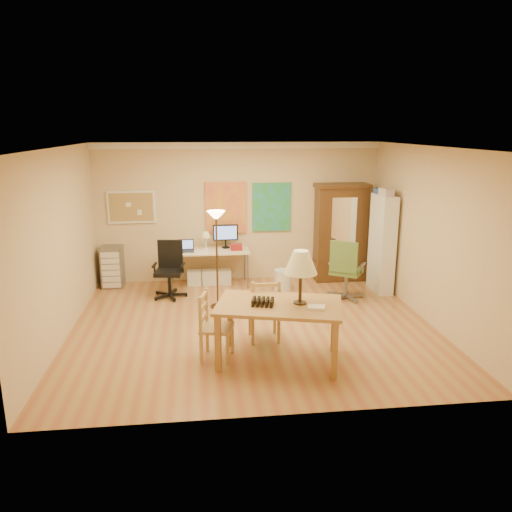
{
  "coord_description": "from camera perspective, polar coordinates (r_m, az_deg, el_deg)",
  "views": [
    {
      "loc": [
        -0.78,
        -7.15,
        2.97
      ],
      "look_at": [
        0.09,
        0.3,
        1.03
      ],
      "focal_mm": 35.0,
      "sensor_mm": 36.0,
      "label": 1
    }
  ],
  "objects": [
    {
      "name": "torchiere_lamp",
      "position": [
        8.21,
        -4.55,
        2.9
      ],
      "size": [
        0.3,
        0.3,
        1.65
      ],
      "color": "#452C1B",
      "rests_on": "floor"
    },
    {
      "name": "crown_molding",
      "position": [
        9.65,
        -2.04,
        12.53
      ],
      "size": [
        5.5,
        0.08,
        0.12
      ],
      "primitive_type": "cube",
      "color": "white",
      "rests_on": "floor"
    },
    {
      "name": "corkboard",
      "position": [
        9.82,
        -14.05,
        5.45
      ],
      "size": [
        0.9,
        0.04,
        0.62
      ],
      "primitive_type": "cube",
      "color": "tan",
      "rests_on": "floor"
    },
    {
      "name": "art_panel_left",
      "position": [
        9.76,
        -3.45,
        5.51
      ],
      "size": [
        0.8,
        0.04,
        1.0
      ],
      "primitive_type": "cube",
      "color": "yellow",
      "rests_on": "floor"
    },
    {
      "name": "computer_desk",
      "position": [
        9.65,
        -5.24,
        -0.86
      ],
      "size": [
        1.53,
        0.67,
        1.16
      ],
      "color": "beige",
      "rests_on": "floor"
    },
    {
      "name": "ladder_chair_back",
      "position": [
        7.13,
        0.97,
        -6.36
      ],
      "size": [
        0.43,
        0.41,
        0.92
      ],
      "color": "tan",
      "rests_on": "floor"
    },
    {
      "name": "floor",
      "position": [
        7.79,
        -0.38,
        -7.94
      ],
      "size": [
        5.5,
        5.5,
        0.0
      ],
      "primitive_type": "plane",
      "color": "#A7613B",
      "rests_on": "ground"
    },
    {
      "name": "art_panel_right",
      "position": [
        9.85,
        1.81,
        5.61
      ],
      "size": [
        0.75,
        0.04,
        0.95
      ],
      "primitive_type": "cube",
      "color": "teal",
      "rests_on": "floor"
    },
    {
      "name": "dining_table",
      "position": [
        6.35,
        3.54,
        -4.19
      ],
      "size": [
        1.77,
        1.32,
        1.48
      ],
      "color": "#995F32",
      "rests_on": "floor"
    },
    {
      "name": "armoire",
      "position": [
        10.02,
        9.58,
        1.98
      ],
      "size": [
        1.04,
        0.49,
        1.92
      ],
      "color": "#3B2110",
      "rests_on": "floor"
    },
    {
      "name": "drawer_cart",
      "position": [
        9.92,
        -16.07,
        -1.16
      ],
      "size": [
        0.39,
        0.47,
        0.78
      ],
      "color": "slate",
      "rests_on": "floor"
    },
    {
      "name": "wastebin",
      "position": [
        9.33,
        3.06,
        -2.79
      ],
      "size": [
        0.32,
        0.32,
        0.4
      ],
      "primitive_type": "cylinder",
      "color": "silver",
      "rests_on": "floor"
    },
    {
      "name": "office_chair_green",
      "position": [
        8.98,
        10.18,
        -3.1
      ],
      "size": [
        0.68,
        0.68,
        1.09
      ],
      "color": "slate",
      "rests_on": "floor"
    },
    {
      "name": "office_chair_black",
      "position": [
        9.1,
        -9.83,
        -2.98
      ],
      "size": [
        0.62,
        0.62,
        1.01
      ],
      "color": "black",
      "rests_on": "floor"
    },
    {
      "name": "bookshelf",
      "position": [
        9.44,
        14.2,
        1.34
      ],
      "size": [
        0.27,
        0.72,
        1.8
      ],
      "color": "white",
      "rests_on": "floor"
    },
    {
      "name": "ladder_chair_left",
      "position": [
        6.61,
        -4.76,
        -8.21
      ],
      "size": [
        0.49,
        0.5,
        0.91
      ],
      "color": "tan",
      "rests_on": "floor"
    }
  ]
}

